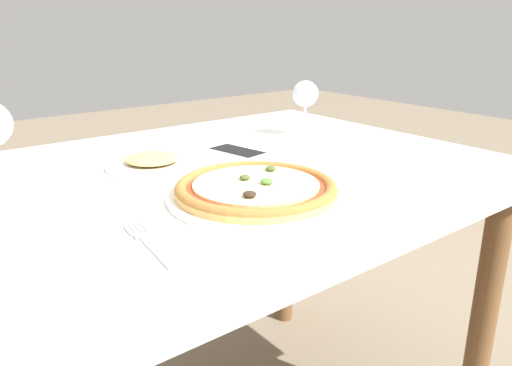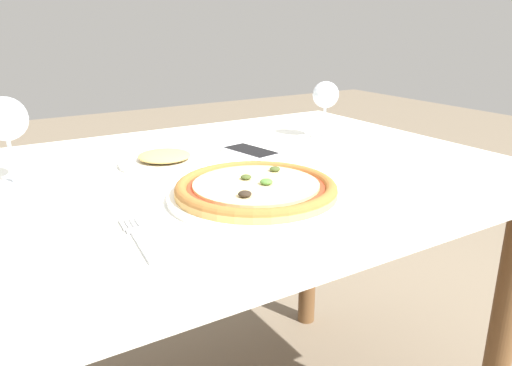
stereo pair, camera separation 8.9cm
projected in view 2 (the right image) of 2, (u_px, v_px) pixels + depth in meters
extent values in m
cube|color=brown|center=(220.00, 183.00, 1.06)|extent=(1.18, 0.84, 0.04)
cube|color=silver|center=(220.00, 174.00, 1.05)|extent=(1.28, 0.94, 0.01)
cylinder|color=brown|center=(501.00, 340.00, 1.15)|extent=(0.06, 0.06, 0.71)
cylinder|color=brown|center=(309.00, 232.00, 1.73)|extent=(0.06, 0.06, 0.71)
cylinder|color=white|center=(256.00, 196.00, 0.89)|extent=(0.32, 0.32, 0.01)
cylinder|color=tan|center=(256.00, 190.00, 0.89)|extent=(0.29, 0.29, 0.01)
torus|color=#A3662D|center=(256.00, 187.00, 0.89)|extent=(0.29, 0.29, 0.02)
cylinder|color=#BC381E|center=(256.00, 186.00, 0.89)|extent=(0.25, 0.25, 0.00)
cylinder|color=beige|center=(256.00, 184.00, 0.89)|extent=(0.23, 0.23, 0.00)
ellipsoid|color=#425123|center=(275.00, 169.00, 0.95)|extent=(0.02, 0.02, 0.01)
ellipsoid|color=#2D2319|center=(245.00, 194.00, 0.82)|extent=(0.02, 0.02, 0.01)
ellipsoid|color=#4C7A33|center=(266.00, 182.00, 0.88)|extent=(0.02, 0.02, 0.01)
ellipsoid|color=#425123|center=(246.00, 177.00, 0.91)|extent=(0.02, 0.02, 0.01)
cube|color=silver|center=(144.00, 247.00, 0.70)|extent=(0.03, 0.11, 0.00)
cube|color=silver|center=(135.00, 231.00, 0.76)|extent=(0.03, 0.02, 0.00)
cube|color=silver|center=(123.00, 225.00, 0.78)|extent=(0.01, 0.05, 0.00)
cube|color=silver|center=(128.00, 224.00, 0.78)|extent=(0.01, 0.05, 0.00)
cube|color=silver|center=(133.00, 223.00, 0.78)|extent=(0.01, 0.05, 0.00)
cube|color=silver|center=(138.00, 223.00, 0.79)|extent=(0.01, 0.05, 0.00)
cylinder|color=silver|center=(15.00, 183.00, 0.98)|extent=(0.07, 0.07, 0.00)
cylinder|color=silver|center=(11.00, 160.00, 0.96)|extent=(0.01, 0.01, 0.09)
sphere|color=silver|center=(5.00, 119.00, 0.94)|extent=(0.08, 0.08, 0.08)
cylinder|color=silver|center=(324.00, 137.00, 1.36)|extent=(0.07, 0.07, 0.00)
cylinder|color=silver|center=(325.00, 121.00, 1.34)|extent=(0.01, 0.01, 0.08)
sphere|color=silver|center=(326.00, 95.00, 1.32)|extent=(0.07, 0.07, 0.07)
cube|color=white|center=(251.00, 152.00, 1.19)|extent=(0.09, 0.15, 0.01)
cube|color=black|center=(251.00, 150.00, 1.19)|extent=(0.08, 0.14, 0.00)
cylinder|color=white|center=(165.00, 162.00, 1.11)|extent=(0.20, 0.20, 0.01)
ellipsoid|color=tan|center=(164.00, 156.00, 1.10)|extent=(0.12, 0.12, 0.02)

